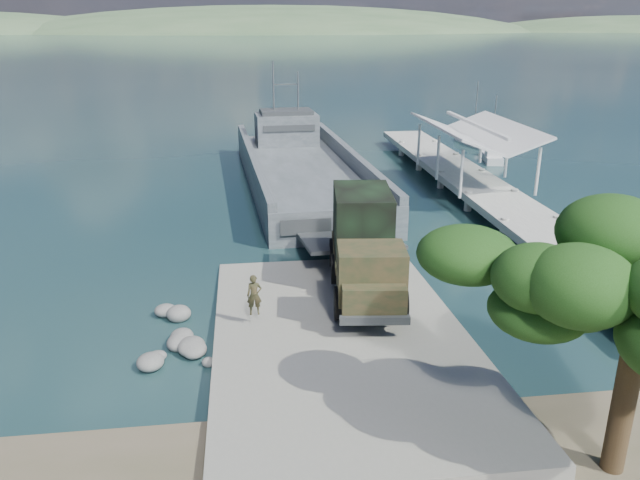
{
  "coord_description": "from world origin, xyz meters",
  "views": [
    {
      "loc": [
        -3.63,
        -22.77,
        12.33
      ],
      "look_at": [
        0.05,
        6.0,
        1.95
      ],
      "focal_mm": 35.0,
      "sensor_mm": 36.0,
      "label": 1
    }
  ],
  "objects_px": {
    "pier": "(477,177)",
    "sailboat_far": "(474,141)",
    "soldier": "(255,304)",
    "sailboat_near": "(491,157)",
    "military_truck": "(365,245)",
    "overhang_tree": "(615,288)",
    "landing_craft": "(303,176)"
  },
  "relations": [
    {
      "from": "sailboat_near",
      "to": "pier",
      "type": "bearing_deg",
      "value": -103.67
    },
    {
      "from": "pier",
      "to": "sailboat_far",
      "type": "distance_m",
      "value": 20.67
    },
    {
      "from": "pier",
      "to": "sailboat_near",
      "type": "bearing_deg",
      "value": 63.59
    },
    {
      "from": "pier",
      "to": "sailboat_far",
      "type": "bearing_deg",
      "value": 69.97
    },
    {
      "from": "sailboat_near",
      "to": "overhang_tree",
      "type": "xyz_separation_m",
      "value": [
        -13.21,
        -40.01,
        5.42
      ]
    },
    {
      "from": "overhang_tree",
      "to": "military_truck",
      "type": "bearing_deg",
      "value": 107.97
    },
    {
      "from": "pier",
      "to": "landing_craft",
      "type": "bearing_deg",
      "value": 156.99
    },
    {
      "from": "pier",
      "to": "sailboat_near",
      "type": "height_order",
      "value": "sailboat_near"
    },
    {
      "from": "sailboat_near",
      "to": "landing_craft",
      "type": "bearing_deg",
      "value": -146.03
    },
    {
      "from": "landing_craft",
      "to": "sailboat_far",
      "type": "xyz_separation_m",
      "value": [
        19.08,
        14.29,
        -0.43
      ]
    },
    {
      "from": "landing_craft",
      "to": "pier",
      "type": "bearing_deg",
      "value": -26.23
    },
    {
      "from": "military_truck",
      "to": "soldier",
      "type": "xyz_separation_m",
      "value": [
        -5.11,
        -2.94,
        -1.25
      ]
    },
    {
      "from": "soldier",
      "to": "sailboat_far",
      "type": "xyz_separation_m",
      "value": [
        23.42,
        37.79,
        -0.99
      ]
    },
    {
      "from": "sailboat_near",
      "to": "overhang_tree",
      "type": "relative_size",
      "value": 0.76
    },
    {
      "from": "military_truck",
      "to": "overhang_tree",
      "type": "xyz_separation_m",
      "value": [
        4.04,
        -12.44,
        3.15
      ]
    },
    {
      "from": "overhang_tree",
      "to": "sailboat_far",
      "type": "bearing_deg",
      "value": 73.2
    },
    {
      "from": "sailboat_far",
      "to": "overhang_tree",
      "type": "relative_size",
      "value": 0.83
    },
    {
      "from": "soldier",
      "to": "sailboat_near",
      "type": "distance_m",
      "value": 37.83
    },
    {
      "from": "soldier",
      "to": "overhang_tree",
      "type": "xyz_separation_m",
      "value": [
        9.15,
        -9.51,
        4.4
      ]
    },
    {
      "from": "sailboat_far",
      "to": "overhang_tree",
      "type": "bearing_deg",
      "value": -114.66
    },
    {
      "from": "overhang_tree",
      "to": "soldier",
      "type": "bearing_deg",
      "value": 133.89
    },
    {
      "from": "sailboat_near",
      "to": "overhang_tree",
      "type": "distance_m",
      "value": 42.48
    },
    {
      "from": "soldier",
      "to": "overhang_tree",
      "type": "height_order",
      "value": "overhang_tree"
    },
    {
      "from": "pier",
      "to": "sailboat_far",
      "type": "xyz_separation_m",
      "value": [
        7.07,
        19.39,
        -1.25
      ]
    },
    {
      "from": "soldier",
      "to": "sailboat_near",
      "type": "xyz_separation_m",
      "value": [
        22.36,
        30.5,
        -1.02
      ]
    },
    {
      "from": "pier",
      "to": "sailboat_far",
      "type": "relative_size",
      "value": 6.69
    },
    {
      "from": "landing_craft",
      "to": "overhang_tree",
      "type": "relative_size",
      "value": 4.1
    },
    {
      "from": "military_truck",
      "to": "sailboat_near",
      "type": "xyz_separation_m",
      "value": [
        17.25,
        27.56,
        -2.27
      ]
    },
    {
      "from": "sailboat_near",
      "to": "military_truck",
      "type": "bearing_deg",
      "value": -109.31
    },
    {
      "from": "pier",
      "to": "soldier",
      "type": "height_order",
      "value": "pier"
    },
    {
      "from": "sailboat_near",
      "to": "sailboat_far",
      "type": "xyz_separation_m",
      "value": [
        1.06,
        7.29,
        0.03
      ]
    },
    {
      "from": "military_truck",
      "to": "sailboat_far",
      "type": "relative_size",
      "value": 1.42
    }
  ]
}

